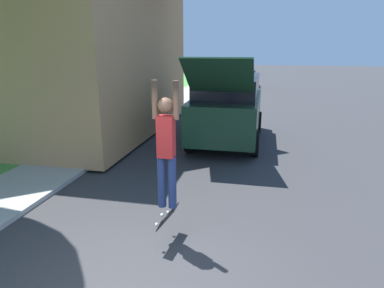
# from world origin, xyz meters

# --- Properties ---
(sidewalk) EXTENTS (1.80, 80.00, 0.10)m
(sidewalk) POSITION_xyz_m (-3.60, 6.00, 0.05)
(sidewalk) COLOR #9E9E99
(sidewalk) RESTS_ON ground_plane
(house) EXTENTS (11.23, 9.24, 8.00)m
(house) POSITION_xyz_m (-7.39, 8.23, 4.22)
(house) COLOR tan
(house) RESTS_ON lawn
(suv_parked) EXTENTS (2.16, 5.37, 2.84)m
(suv_parked) POSITION_xyz_m (0.45, 7.81, 1.17)
(suv_parked) COLOR #193823
(suv_parked) RESTS_ON ground_plane
(car_down_street) EXTENTS (1.85, 4.04, 1.36)m
(car_down_street) POSITION_xyz_m (-0.00, 23.94, 0.66)
(car_down_street) COLOR #B7B7BC
(car_down_street) RESTS_ON ground_plane
(skateboarder) EXTENTS (0.41, 0.23, 2.00)m
(skateboarder) POSITION_xyz_m (0.21, 1.47, 1.64)
(skateboarder) COLOR navy
(skateboarder) RESTS_ON ground_plane
(skateboard) EXTENTS (0.23, 0.76, 0.27)m
(skateboard) POSITION_xyz_m (0.22, 1.43, 0.46)
(skateboard) COLOR black
(skateboard) RESTS_ON ground_plane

